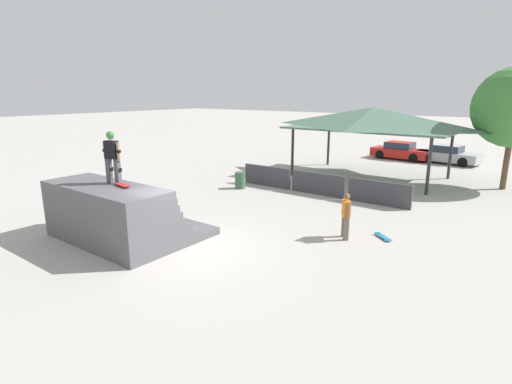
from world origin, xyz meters
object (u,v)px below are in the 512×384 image
Objects in this scene: trash_bin at (240,180)px; parked_car_red at (400,151)px; skater_on_deck at (112,154)px; skateboard_on_deck at (123,185)px; parked_car_silver at (448,155)px; skateboard_on_ground at (383,236)px; bystander_walking at (346,214)px.

trash_bin is 14.68m from parked_car_red.
trash_bin is 0.20× the size of parked_car_red.
skater_on_deck is 22.58m from parked_car_red.
skateboard_on_deck is 0.19× the size of parked_car_silver.
skater_on_deck is at bearing -80.59° from trash_bin.
parked_car_red reaches higher than skateboard_on_ground.
skater_on_deck is at bearing 75.84° from skateboard_on_ground.
skateboard_on_deck is at bearing 94.31° from bystander_walking.
trash_bin reaches higher than skateboard_on_ground.
bystander_walking is (5.42, 4.78, -1.11)m from skateboard_on_deck.
skater_on_deck is at bearing -91.95° from parked_car_red.
parked_car_red is at bearing 71.45° from skater_on_deck.
parked_car_silver is (4.80, 22.68, -1.38)m from skateboard_on_deck.
parked_car_red is (-3.81, 17.71, -0.27)m from bystander_walking.
bystander_walking is at bearing -25.11° from trash_bin.
parked_car_silver is at bearing -35.09° from bystander_walking.
skateboard_on_deck is 1.04× the size of skateboard_on_ground.
skater_on_deck is 7.90m from bystander_walking.
parked_car_silver is (-1.65, 17.11, 0.54)m from skateboard_on_ground.
trash_bin is at bearing 27.81° from bystander_walking.
skater_on_deck reaches higher than bystander_walking.
parked_car_red is (2.26, 22.35, -2.30)m from skater_on_deck.
parked_car_silver is at bearing 63.65° from skater_on_deck.
skater_on_deck is 8.59m from trash_bin.
skateboard_on_deck is 22.58m from parked_car_red.
skateboard_on_deck reaches higher than bystander_walking.
trash_bin is at bearing -107.77° from parked_car_silver.
parked_car_silver is at bearing 64.81° from trash_bin.
skateboard_on_ground is 0.89× the size of trash_bin.
skateboard_on_ground is 0.18× the size of parked_car_red.
skateboard_on_deck is 8.73m from skateboard_on_ground.
parked_car_silver is at bearing 87.96° from skateboard_on_deck.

